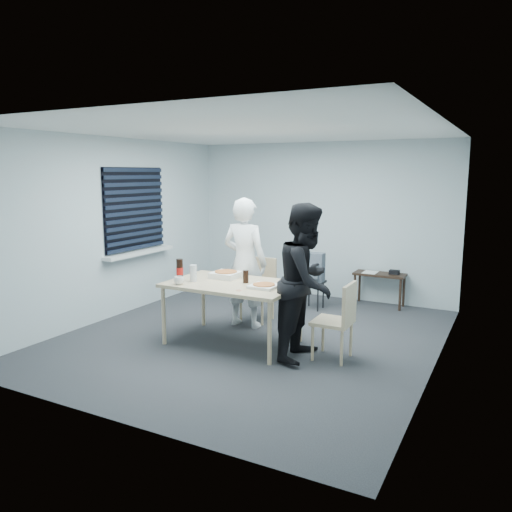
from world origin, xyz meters
The scene contains 19 objects.
room centered at (-2.20, 0.40, 1.44)m, with size 5.00×5.00×5.00m.
dining_table centered at (-0.10, -0.31, 0.71)m, with size 1.57×0.99×0.76m.
chair_far centered at (-0.27, 0.76, 0.51)m, with size 0.42×0.42×0.89m.
chair_right centered at (1.25, -0.24, 0.51)m, with size 0.42×0.42×0.89m.
person_white centered at (-0.31, 0.38, 0.89)m, with size 0.65×0.42×1.77m, color white.
person_black centered at (0.88, -0.33, 0.89)m, with size 0.86×0.47×1.77m, color black.
side_table centered at (1.08, 2.28, 0.45)m, with size 0.79×0.35×0.53m.
stool centered at (0.21, 1.64, 0.33)m, with size 0.32×0.32×0.44m.
backpack centered at (0.21, 1.62, 0.66)m, with size 0.31×0.23×0.44m.
pizza_box_a centered at (-0.33, -0.08, 0.80)m, with size 0.34×0.34×0.08m.
pizza_box_b centered at (0.36, -0.36, 0.78)m, with size 0.31×0.31×0.04m.
mug_a centered at (-0.63, -0.68, 0.81)m, with size 0.12×0.12×0.10m, color white.
mug_b centered at (-0.09, -0.02, 0.81)m, with size 0.10×0.10×0.09m, color white.
cola_glass centered at (0.04, -0.23, 0.84)m, with size 0.07×0.07×0.16m, color black.
soda_bottle centered at (-0.75, -0.49, 0.90)m, with size 0.09×0.09×0.27m.
plastic_cups centered at (-0.57, -0.46, 0.87)m, with size 0.09×0.09×0.21m, color silver.
rubber_band centered at (0.17, -0.63, 0.77)m, with size 0.06×0.06×0.00m, color red.
papers centered at (0.93, 2.27, 0.53)m, with size 0.21×0.29×0.00m, color white.
black_box centered at (1.30, 2.30, 0.56)m, with size 0.15×0.11×0.06m, color black.
Camera 1 is at (2.92, -5.46, 2.10)m, focal length 35.00 mm.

